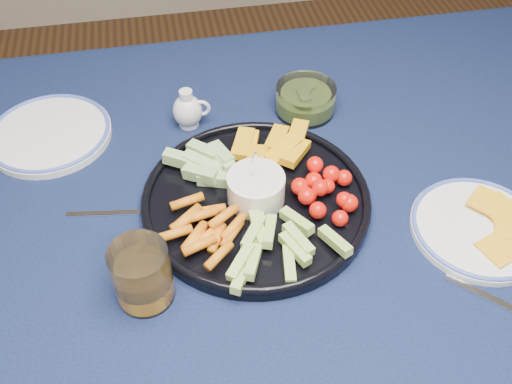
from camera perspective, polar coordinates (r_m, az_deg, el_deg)
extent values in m
cylinder|color=#53321B|center=(1.69, 20.96, 3.06)|extent=(0.07, 0.07, 0.70)
cube|color=#53321B|center=(0.94, -1.41, -3.33)|extent=(1.60, 1.00, 0.04)
cube|color=#0C1433|center=(0.92, -1.44, -2.42)|extent=(1.66, 1.06, 0.01)
cube|color=#0C1433|center=(1.41, -5.06, 9.78)|extent=(1.66, 0.01, 0.30)
cylinder|color=black|center=(0.92, 0.00, -1.03)|extent=(0.37, 0.37, 0.02)
torus|color=black|center=(0.92, 0.00, -0.51)|extent=(0.37, 0.37, 0.01)
cylinder|color=white|center=(0.90, 0.00, 0.37)|extent=(0.09, 0.09, 0.05)
cylinder|color=silver|center=(0.89, 0.00, 1.28)|extent=(0.08, 0.08, 0.01)
cylinder|color=white|center=(1.08, -6.73, 6.88)|extent=(0.04, 0.04, 0.01)
ellipsoid|color=white|center=(1.07, -6.86, 8.05)|extent=(0.05, 0.05, 0.06)
cylinder|color=white|center=(1.05, -7.02, 9.44)|extent=(0.02, 0.02, 0.02)
torus|color=white|center=(1.06, -5.49, 8.36)|extent=(0.04, 0.01, 0.03)
torus|color=#4359BE|center=(1.05, -6.96, 8.96)|extent=(0.03, 0.03, 0.00)
cylinder|color=white|center=(1.10, 4.96, 9.22)|extent=(0.11, 0.11, 0.05)
cylinder|color=#506A1E|center=(1.10, 4.93, 8.83)|extent=(0.10, 0.10, 0.03)
cylinder|color=white|center=(0.96, 21.34, -3.44)|extent=(0.21, 0.21, 0.01)
torus|color=#4359BE|center=(0.95, 21.44, -3.18)|extent=(0.21, 0.21, 0.01)
cylinder|color=white|center=(0.80, -11.33, -8.09)|extent=(0.08, 0.08, 0.10)
cylinder|color=gold|center=(0.82, -11.11, -8.96)|extent=(0.07, 0.07, 0.05)
cube|color=white|center=(0.95, -14.58, -2.11)|extent=(0.13, 0.03, 0.00)
cube|color=white|center=(0.93, -10.06, -1.96)|extent=(0.04, 0.03, 0.00)
cube|color=white|center=(0.89, 22.93, -10.08)|extent=(0.12, 0.12, 0.00)
cylinder|color=white|center=(1.11, -19.90, 5.42)|extent=(0.22, 0.22, 0.01)
torus|color=#4359BE|center=(1.11, -20.00, 5.72)|extent=(0.22, 0.22, 0.01)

